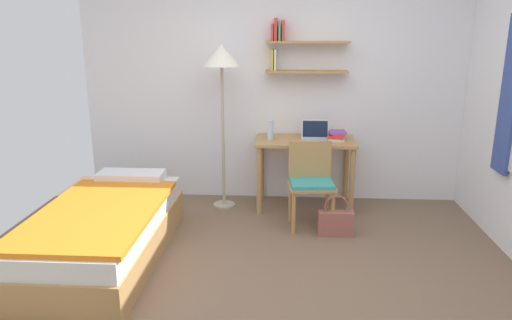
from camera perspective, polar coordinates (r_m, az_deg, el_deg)
name	(u,v)px	position (r m, az deg, el deg)	size (l,w,h in m)	color
ground_plane	(276,284)	(3.81, 2.34, -14.55)	(5.28, 5.28, 0.00)	brown
wall_back	(281,84)	(5.36, 3.05, 9.01)	(4.40, 0.27, 2.60)	white
bed	(105,231)	(4.30, -17.51, -8.10)	(0.93, 1.95, 0.54)	#B2844C
desk	(305,152)	(5.17, 5.86, 0.93)	(1.06, 0.59, 0.76)	#B2844C
desk_chair	(311,180)	(4.71, 6.57, -2.35)	(0.48, 0.42, 0.84)	#B2844C
standing_lamp	(222,65)	(5.02, -4.12, 11.19)	(0.38, 0.38, 1.75)	#B2A893
laptop	(315,135)	(5.13, 7.08, 3.01)	(0.30, 0.22, 0.21)	#B7BABF
water_bottle	(270,130)	(5.08, 1.72, 3.60)	(0.06, 0.06, 0.21)	silver
book_stack	(336,135)	(5.17, 9.53, 2.90)	(0.21, 0.24, 0.09)	silver
handbag	(336,222)	(4.63, 9.49, -7.30)	(0.33, 0.11, 0.40)	#99564C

